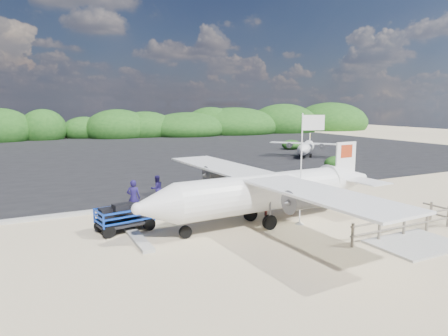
# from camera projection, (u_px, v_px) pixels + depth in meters

# --- Properties ---
(ground) EXTENTS (160.00, 160.00, 0.00)m
(ground) POSITION_uv_depth(u_px,v_px,m) (229.00, 224.00, 19.16)
(ground) COLOR beige
(asphalt_apron) EXTENTS (90.00, 50.00, 0.04)m
(asphalt_apron) POSITION_uv_depth(u_px,v_px,m) (108.00, 155.00, 45.60)
(asphalt_apron) COLOR #B2B2B2
(asphalt_apron) RESTS_ON ground
(lagoon) EXTENTS (9.00, 7.00, 0.40)m
(lagoon) POSITION_uv_depth(u_px,v_px,m) (19.00, 244.00, 16.47)
(lagoon) COLOR #B2B2B2
(lagoon) RESTS_ON ground
(walkway_pad) EXTENTS (3.50, 2.50, 0.10)m
(walkway_pad) POSITION_uv_depth(u_px,v_px,m) (416.00, 245.00, 16.32)
(walkway_pad) COLOR #B2B2B2
(walkway_pad) RESTS_ON ground
(vegetation_band) EXTENTS (124.00, 8.00, 4.40)m
(vegetation_band) POSITION_uv_depth(u_px,v_px,m) (79.00, 138.00, 67.64)
(vegetation_band) COLOR #B2B2B2
(vegetation_band) RESTS_ON ground
(fence) EXTENTS (6.40, 2.00, 1.10)m
(fence) POSITION_uv_depth(u_px,v_px,m) (403.00, 236.00, 17.42)
(fence) COLOR #B2B2B2
(fence) RESTS_ON ground
(baggage_cart) EXTENTS (2.85, 1.91, 1.32)m
(baggage_cart) POSITION_uv_depth(u_px,v_px,m) (125.00, 231.00, 18.13)
(baggage_cart) COLOR #0C38B9
(baggage_cart) RESTS_ON ground
(flagpole) EXTENTS (1.15, 0.78, 5.30)m
(flagpole) POSITION_uv_depth(u_px,v_px,m) (299.00, 224.00, 19.18)
(flagpole) COLOR white
(flagpole) RESTS_ON ground
(signboard) EXTENTS (1.70, 0.29, 1.39)m
(signboard) POSITION_uv_depth(u_px,v_px,m) (277.00, 214.00, 20.97)
(signboard) COLOR #592219
(signboard) RESTS_ON ground
(crew_a) EXTENTS (0.82, 0.70, 1.90)m
(crew_a) POSITION_uv_depth(u_px,v_px,m) (134.00, 198.00, 20.46)
(crew_a) COLOR #1A1349
(crew_a) RESTS_ON ground
(crew_b) EXTENTS (0.87, 0.73, 1.58)m
(crew_b) POSITION_uv_depth(u_px,v_px,m) (157.00, 188.00, 23.52)
(crew_b) COLOR #1A1349
(crew_b) RESTS_ON ground
(crew_c) EXTENTS (1.03, 0.61, 1.65)m
(crew_c) POSITION_uv_depth(u_px,v_px,m) (235.00, 195.00, 21.62)
(crew_c) COLOR #1A1349
(crew_c) RESTS_ON ground
(aircraft_large) EXTENTS (16.51, 16.51, 4.73)m
(aircraft_large) POSITION_uv_depth(u_px,v_px,m) (253.00, 151.00, 49.07)
(aircraft_large) COLOR #B2B2B2
(aircraft_large) RESTS_ON ground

